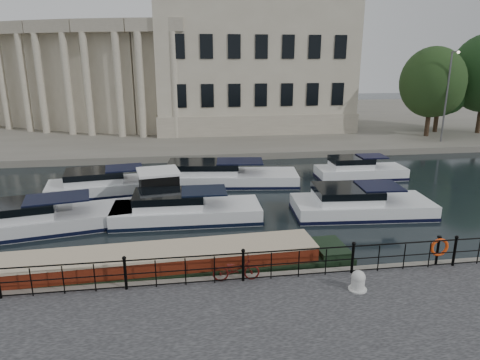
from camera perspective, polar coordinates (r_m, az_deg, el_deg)
name	(u,v)px	position (r m, az deg, el deg)	size (l,w,h in m)	color
ground_plane	(235,265)	(17.66, -0.70, -11.27)	(160.00, 160.00, 0.00)	black
far_bank	(195,121)	(55.15, -6.05, 7.84)	(120.00, 42.00, 0.55)	#6B665B
railing	(243,264)	(15.13, 0.43, -11.11)	(24.14, 0.14, 1.22)	black
civic_building	(186,67)	(50.28, -7.25, 14.74)	(53.55, 31.84, 16.85)	#ADA38C
bicycle	(236,269)	(15.26, -0.51, -11.78)	(0.58, 1.65, 0.87)	#4D110D
mooring_bollard	(358,281)	(15.27, 15.47, -12.83)	(0.63, 0.63, 0.70)	silver
life_ring_post	(439,248)	(17.75, 25.02, -8.17)	(0.72, 0.19, 1.17)	black
narrowboat	(157,270)	(16.80, -10.96, -11.71)	(15.29, 2.74, 1.56)	black
harbour_hut	(159,191)	(24.24, -10.73, -1.39)	(3.41, 2.99, 2.19)	#6B665B
cabin_cruisers	(202,196)	(24.77, -5.05, -2.20)	(27.68, 10.92, 1.99)	silver
trees	(462,81)	(48.72, 27.48, 11.59)	(12.81, 7.91, 9.89)	black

